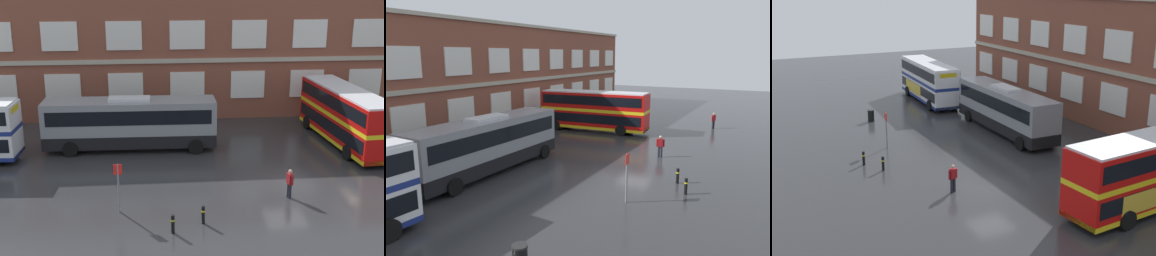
% 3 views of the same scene
% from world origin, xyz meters
% --- Properties ---
extents(ground_plane, '(120.00, 120.00, 0.00)m').
position_xyz_m(ground_plane, '(0.00, 2.00, 0.00)').
color(ground_plane, '#2B2B2D').
extents(brick_terminal_building, '(56.53, 8.19, 10.86)m').
position_xyz_m(brick_terminal_building, '(0.20, 17.98, 5.29)').
color(brick_terminal_building, brown).
rests_on(brick_terminal_building, ground).
extents(double_decker_middle, '(3.51, 11.17, 4.07)m').
position_xyz_m(double_decker_middle, '(6.03, 6.65, 2.15)').
color(double_decker_middle, red).
rests_on(double_decker_middle, ground).
extents(touring_coach, '(12.05, 3.08, 3.80)m').
position_xyz_m(touring_coach, '(-9.57, 6.77, 1.91)').
color(touring_coach, gray).
rests_on(touring_coach, ground).
extents(waiting_passenger, '(0.62, 0.39, 1.70)m').
position_xyz_m(waiting_passenger, '(12.99, -4.06, 0.93)').
color(waiting_passenger, black).
rests_on(waiting_passenger, ground).
extents(second_passenger, '(0.32, 0.64, 1.70)m').
position_xyz_m(second_passenger, '(-0.53, -2.25, 0.93)').
color(second_passenger, black).
rests_on(second_passenger, ground).
extents(bus_stand_flag, '(0.44, 0.10, 2.70)m').
position_xyz_m(bus_stand_flag, '(-9.95, -3.18, 1.64)').
color(bus_stand_flag, slate).
rests_on(bus_stand_flag, ground).
extents(safety_bollard_west, '(0.19, 0.19, 0.95)m').
position_xyz_m(safety_bollard_west, '(-5.68, -4.86, 0.49)').
color(safety_bollard_west, black).
rests_on(safety_bollard_west, ground).
extents(safety_bollard_east, '(0.19, 0.19, 0.95)m').
position_xyz_m(safety_bollard_east, '(-7.25, -5.70, 0.49)').
color(safety_bollard_east, black).
rests_on(safety_bollard_east, ground).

